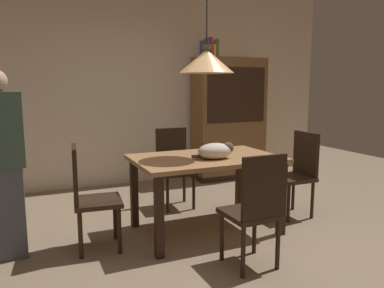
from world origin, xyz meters
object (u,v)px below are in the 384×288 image
cat_sleeping (216,151)px  book_yellow_short (212,51)px  book_blue_wide (205,49)px  chair_right_side (298,170)px  dining_table (206,167)px  book_green_slim (215,48)px  hutch_bookcase (229,121)px  chair_near_front (256,206)px  chair_left_side (88,193)px  person_standing (2,166)px  pendant_lamp (207,61)px  chair_far_back (174,164)px  book_red_tall (209,47)px

cat_sleeping → book_yellow_short: bearing=64.3°
book_blue_wide → chair_right_side: bearing=-82.4°
book_blue_wide → dining_table: bearing=-115.3°
book_yellow_short → book_green_slim: bearing=0.0°
dining_table → book_green_slim: book_green_slim is taller
dining_table → cat_sleeping: (0.04, -0.13, 0.18)m
book_yellow_short → cat_sleeping: bearing=-115.7°
hutch_bookcase → book_blue_wide: bearing=179.8°
chair_near_front → book_yellow_short: book_yellow_short is taller
chair_left_side → person_standing: (-0.65, 0.13, 0.27)m
pendant_lamp → hutch_bookcase: (1.30, 1.86, -0.77)m
hutch_bookcase → chair_far_back: bearing=-142.9°
chair_right_side → chair_far_back: size_ratio=1.00×
pendant_lamp → book_red_tall: bearing=63.2°
chair_right_side → hutch_bookcase: (0.17, 1.86, 0.38)m
chair_near_front → cat_sleeping: size_ratio=2.38×
book_blue_wide → book_green_slim: 0.17m
chair_near_front → pendant_lamp: size_ratio=0.72×
chair_far_back → book_blue_wide: size_ratio=3.88×
pendant_lamp → book_green_slim: (1.05, 1.86, 0.32)m
book_blue_wide → hutch_bookcase: bearing=-0.2°
cat_sleeping → hutch_bookcase: 2.36m
chair_right_side → chair_far_back: bearing=142.0°
book_yellow_short → hutch_bookcase: bearing=-0.3°
chair_near_front → book_red_tall: book_red_tall is taller
dining_table → chair_far_back: 0.89m
pendant_lamp → chair_left_side: bearing=179.6°
dining_table → book_blue_wide: (0.88, 1.86, 1.32)m
dining_table → book_blue_wide: size_ratio=5.83×
cat_sleeping → book_blue_wide: bearing=67.2°
cat_sleeping → chair_near_front: bearing=-93.0°
hutch_bookcase → book_yellow_short: size_ratio=9.25×
hutch_bookcase → book_yellow_short: bearing=179.7°
chair_left_side → chair_far_back: same height
book_green_slim → chair_right_side: bearing=-87.6°
book_blue_wide → book_red_tall: book_red_tall is taller
chair_near_front → book_yellow_short: size_ratio=4.65×
dining_table → pendant_lamp: bearing=53.1°
cat_sleeping → book_blue_wide: 2.45m
cat_sleeping → hutch_bookcase: hutch_bookcase is taller
chair_right_side → chair_near_front: 1.43m
pendant_lamp → dining_table: bearing=-126.9°
book_red_tall → dining_table: bearing=-116.8°
chair_near_front → book_blue_wide: bearing=72.2°
chair_far_back → book_green_slim: bearing=43.2°
chair_near_front → book_green_slim: size_ratio=3.58×
book_red_tall → book_green_slim: size_ratio=1.08×
chair_far_back → hutch_bookcase: (1.30, 0.98, 0.38)m
dining_table → chair_right_side: bearing=0.0°
pendant_lamp → book_blue_wide: bearing=64.7°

